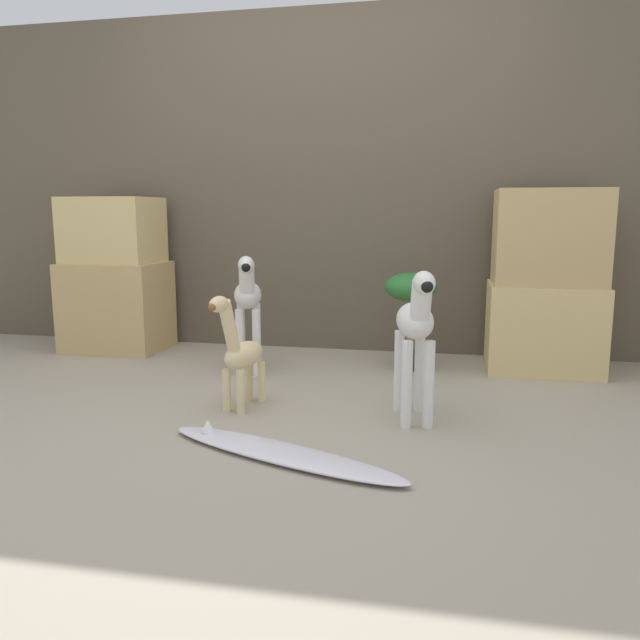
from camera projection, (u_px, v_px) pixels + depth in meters
The scene contains 9 objects.
ground_plane at pixel (253, 425), 2.72m from camera, with size 14.00×14.00×0.00m, color #9E937F.
wall_back at pixel (326, 184), 4.11m from camera, with size 6.40×0.08×2.20m.
rock_pillar_left at pixel (115, 279), 4.15m from camera, with size 0.63×0.48×1.01m.
rock_pillar_right at pixel (546, 284), 3.60m from camera, with size 0.63×0.48×1.05m.
zebra_right at pixel (416, 329), 2.71m from camera, with size 0.23×0.46×0.69m.
zebra_left at pixel (248, 301), 3.56m from camera, with size 0.25×0.45×0.69m.
giraffe_figurine at pixel (240, 352), 2.91m from camera, with size 0.18×0.41×0.56m.
potted_palm_front at pixel (410, 299), 3.64m from camera, with size 0.30×0.30×0.57m.
surfboard at pixel (280, 453), 2.36m from camera, with size 1.06×0.54×0.08m.
Camera 1 is at (0.81, -2.49, 0.92)m, focal length 35.00 mm.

